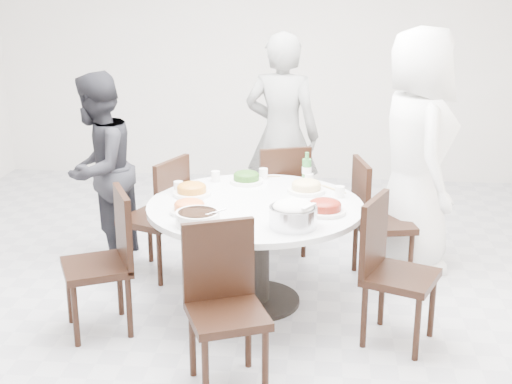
# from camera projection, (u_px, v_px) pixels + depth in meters

# --- Properties ---
(floor) EXTENTS (6.00, 6.00, 0.01)m
(floor) POSITION_uv_depth(u_px,v_px,m) (229.00, 287.00, 5.39)
(floor) COLOR #BABBC0
(floor) RESTS_ON ground
(wall_back) EXTENTS (6.00, 0.01, 2.80)m
(wall_back) POSITION_uv_depth(u_px,v_px,m) (265.00, 54.00, 7.81)
(wall_back) COLOR silver
(wall_back) RESTS_ON ground
(wall_front) EXTENTS (6.00, 0.01, 2.80)m
(wall_front) POSITION_uv_depth(u_px,v_px,m) (88.00, 289.00, 2.12)
(wall_front) COLOR silver
(wall_front) RESTS_ON ground
(dining_table) EXTENTS (1.50, 1.50, 0.75)m
(dining_table) POSITION_uv_depth(u_px,v_px,m) (255.00, 254.00, 5.04)
(dining_table) COLOR white
(dining_table) RESTS_ON floor
(chair_ne) EXTENTS (0.50, 0.50, 0.95)m
(chair_ne) POSITION_uv_depth(u_px,v_px,m) (384.00, 221.00, 5.40)
(chair_ne) COLOR black
(chair_ne) RESTS_ON floor
(chair_n) EXTENTS (0.54, 0.54, 0.95)m
(chair_n) POSITION_uv_depth(u_px,v_px,m) (279.00, 198.00, 5.93)
(chair_n) COLOR black
(chair_n) RESTS_ON floor
(chair_nw) EXTENTS (0.55, 0.55, 0.95)m
(chair_nw) POSITION_uv_depth(u_px,v_px,m) (153.00, 216.00, 5.50)
(chair_nw) COLOR black
(chair_nw) RESTS_ON floor
(chair_sw) EXTENTS (0.56, 0.56, 0.95)m
(chair_sw) POSITION_uv_depth(u_px,v_px,m) (96.00, 264.00, 4.62)
(chair_sw) COLOR black
(chair_sw) RESTS_ON floor
(chair_s) EXTENTS (0.55, 0.55, 0.95)m
(chair_s) POSITION_uv_depth(u_px,v_px,m) (227.00, 312.00, 3.98)
(chair_s) COLOR black
(chair_s) RESTS_ON floor
(chair_se) EXTENTS (0.55, 0.55, 0.95)m
(chair_se) POSITION_uv_depth(u_px,v_px,m) (401.00, 274.00, 4.47)
(chair_se) COLOR black
(chair_se) RESTS_ON floor
(diner_right) EXTENTS (0.76, 1.02, 1.90)m
(diner_right) POSITION_uv_depth(u_px,v_px,m) (417.00, 151.00, 5.51)
(diner_right) COLOR silver
(diner_right) RESTS_ON floor
(diner_middle) EXTENTS (0.72, 0.54, 1.80)m
(diner_middle) POSITION_uv_depth(u_px,v_px,m) (282.00, 136.00, 6.24)
(diner_middle) COLOR black
(diner_middle) RESTS_ON floor
(diner_left) EXTENTS (0.71, 0.84, 1.55)m
(diner_left) POSITION_uv_depth(u_px,v_px,m) (98.00, 170.00, 5.67)
(diner_left) COLOR black
(diner_left) RESTS_ON floor
(dish_greens) EXTENTS (0.25, 0.25, 0.07)m
(dish_greens) POSITION_uv_depth(u_px,v_px,m) (246.00, 179.00, 5.39)
(dish_greens) COLOR white
(dish_greens) RESTS_ON dining_table
(dish_pale) EXTENTS (0.27, 0.27, 0.07)m
(dish_pale) POSITION_uv_depth(u_px,v_px,m) (306.00, 187.00, 5.17)
(dish_pale) COLOR white
(dish_pale) RESTS_ON dining_table
(dish_orange) EXTENTS (0.27, 0.27, 0.07)m
(dish_orange) POSITION_uv_depth(u_px,v_px,m) (192.00, 190.00, 5.10)
(dish_orange) COLOR white
(dish_orange) RESTS_ON dining_table
(dish_redbrown) EXTENTS (0.28, 0.28, 0.07)m
(dish_redbrown) POSITION_uv_depth(u_px,v_px,m) (325.00, 208.00, 4.73)
(dish_redbrown) COLOR white
(dish_redbrown) RESTS_ON dining_table
(dish_tofu) EXTENTS (0.26, 0.26, 0.07)m
(dish_tofu) POSITION_uv_depth(u_px,v_px,m) (189.00, 208.00, 4.73)
(dish_tofu) COLOR white
(dish_tofu) RESTS_ON dining_table
(rice_bowl) EXTENTS (0.30, 0.30, 0.13)m
(rice_bowl) POSITION_uv_depth(u_px,v_px,m) (293.00, 217.00, 4.47)
(rice_bowl) COLOR silver
(rice_bowl) RESTS_ON dining_table
(soup_bowl) EXTENTS (0.28, 0.28, 0.09)m
(soup_bowl) POSITION_uv_depth(u_px,v_px,m) (198.00, 218.00, 4.51)
(soup_bowl) COLOR white
(soup_bowl) RESTS_ON dining_table
(beverage_bottle) EXTENTS (0.07, 0.07, 0.24)m
(beverage_bottle) POSITION_uv_depth(u_px,v_px,m) (307.00, 168.00, 5.36)
(beverage_bottle) COLOR #2D7232
(beverage_bottle) RESTS_ON dining_table
(tea_cups) EXTENTS (0.07, 0.07, 0.08)m
(tea_cups) POSITION_uv_depth(u_px,v_px,m) (259.00, 175.00, 5.46)
(tea_cups) COLOR white
(tea_cups) RESTS_ON dining_table
(chopsticks) EXTENTS (0.24, 0.04, 0.01)m
(chopsticks) POSITION_uv_depth(u_px,v_px,m) (262.00, 177.00, 5.53)
(chopsticks) COLOR tan
(chopsticks) RESTS_ON dining_table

